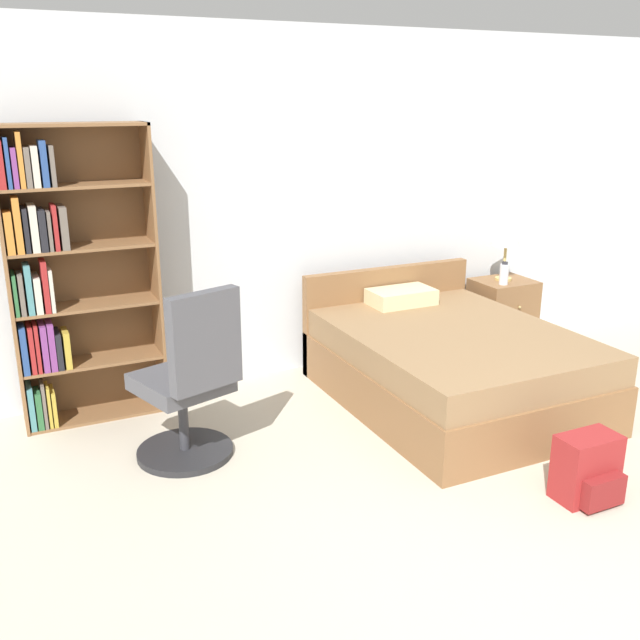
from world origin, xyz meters
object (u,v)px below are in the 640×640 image
nightstand (502,314)px  water_bottle (504,274)px  backpack_red (588,470)px  bed (447,363)px  table_lamp (507,236)px  bookshelf (63,276)px  office_chair (190,387)px

nightstand → water_bottle: bearing=-133.2°
water_bottle → backpack_red: size_ratio=0.52×
bed → water_bottle: bed is taller
nightstand → table_lamp: bearing=87.0°
bookshelf → table_lamp: 3.53m
bookshelf → backpack_red: bookshelf is taller
bookshelf → backpack_red: (2.37, -2.24, -0.83)m
bed → office_chair: size_ratio=1.76×
water_bottle → backpack_red: bearing=-117.3°
office_chair → table_lamp: 3.14m
water_bottle → table_lamp: bearing=51.0°
bed → office_chair: 1.91m
bookshelf → backpack_red: bearing=-43.4°
water_bottle → nightstand: bearing=46.8°
bookshelf → water_bottle: (3.43, -0.18, -0.31)m
nightstand → office_chair: bearing=-164.4°
nightstand → water_bottle: water_bottle is taller
backpack_red → water_bottle: bearing=62.7°
office_chair → table_lamp: table_lamp is taller
backpack_red → office_chair: bearing=143.6°
nightstand → backpack_red: nightstand is taller
table_lamp → water_bottle: (-0.10, -0.12, -0.29)m
bed → backpack_red: size_ratio=5.18×
bookshelf → nightstand: bearing=-1.2°
water_bottle → bed: bearing=-147.2°
bookshelf → table_lamp: (3.53, -0.06, -0.02)m
bookshelf → water_bottle: 3.45m
nightstand → water_bottle: size_ratio=3.17×
office_chair → water_bottle: 2.98m
table_lamp → backpack_red: table_lamp is taller
bed → office_chair: bearing=-177.2°
bookshelf → nightstand: (3.53, -0.08, -0.70)m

